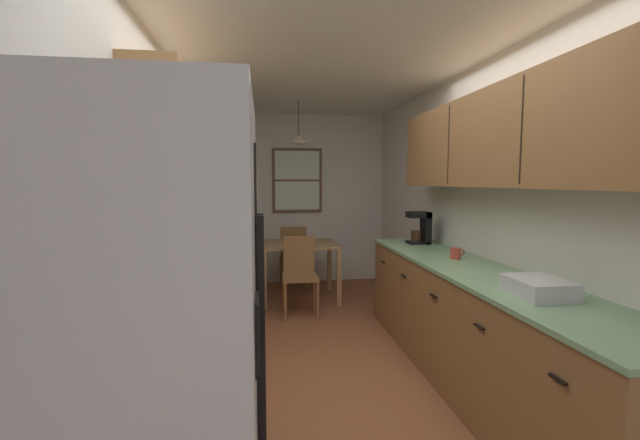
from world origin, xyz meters
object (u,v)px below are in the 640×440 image
microwave_over_range (145,158)px  coffee_maker (421,227)px  dish_rack (538,287)px  mug_by_coffeemaker (456,253)px  dining_table (299,252)px  stove_range (177,392)px  dining_chair_far (294,253)px  dining_chair_near (300,272)px  table_serving_bowl (296,241)px  trash_bin (251,288)px  refrigerator (148,373)px  storage_canister (193,268)px

microwave_over_range → coffee_maker: bearing=42.1°
dish_rack → microwave_over_range: bearing=179.6°
coffee_maker → mug_by_coffeemaker: 0.86m
dining_table → stove_range: bearing=-105.8°
mug_by_coffeemaker → dining_chair_far: bearing=113.0°
microwave_over_range → dining_table: 3.53m
dining_chair_near → coffee_maker: coffee_maker is taller
stove_range → table_serving_bowl: bearing=75.0°
stove_range → trash_bin: bearing=83.6°
dining_table → trash_bin: bearing=-136.8°
refrigerator → dining_chair_far: bearing=79.6°
storage_canister → table_serving_bowl: size_ratio=0.92×
dining_table → storage_canister: size_ratio=5.47×
trash_bin → mug_by_coffeemaker: 2.39m
dining_chair_far → coffee_maker: (1.18, -1.86, 0.57)m
dining_table → coffee_maker: 1.76m
refrigerator → coffee_maker: refrigerator is taller
storage_canister → coffee_maker: (2.07, 1.36, 0.08)m
coffee_maker → dining_table: bearing=132.9°
microwave_over_range → trash_bin: (0.41, 2.64, -1.34)m
trash_bin → mug_by_coffeemaker: (1.74, -1.52, 0.63)m
table_serving_bowl → dining_table: bearing=-11.8°
mug_by_coffeemaker → dining_chair_near: bearing=128.3°
refrigerator → dining_chair_far: refrigerator is taller
dining_table → dining_chair_near: bearing=-94.9°
refrigerator → coffee_maker: bearing=53.1°
dish_rack → refrigerator: bearing=-160.1°
microwave_over_range → dish_rack: (2.08, -0.01, -0.70)m
dining_table → coffee_maker: size_ratio=2.93×
stove_range → mug_by_coffeemaker: (2.03, 1.12, 0.47)m
dining_table → mug_by_coffeemaker: 2.40m
coffee_maker → table_serving_bowl: (-1.21, 1.26, -0.30)m
dining_table → table_serving_bowl: bearing=168.2°
refrigerator → dining_chair_far: (0.83, 4.54, -0.41)m
trash_bin → dish_rack: bearing=-57.8°
stove_range → dining_chair_near: stove_range is taller
storage_canister → dish_rack: storage_canister is taller
table_serving_bowl → dish_rack: bearing=-71.2°
dining_table → dining_chair_near: (-0.05, -0.61, -0.13)m
mug_by_coffeemaker → dish_rack: size_ratio=0.37×
dining_chair_near → dining_table: bearing=85.1°
storage_canister → dish_rack: (1.97, -0.62, -0.04)m
dish_rack → trash_bin: bearing=122.2°
coffee_maker → table_serving_bowl: size_ratio=1.72×
refrigerator → dish_rack: 2.03m
dining_chair_near → storage_canister: (-0.86, -2.00, 0.49)m
coffee_maker → trash_bin: bearing=159.4°
dining_chair_near → trash_bin: dining_chair_near is taller
coffee_maker → dish_rack: (-0.10, -1.99, -0.12)m
dining_table → microwave_over_range: bearing=-107.6°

